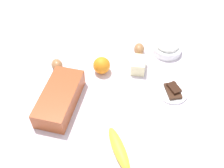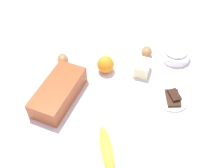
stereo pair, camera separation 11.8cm
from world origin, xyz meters
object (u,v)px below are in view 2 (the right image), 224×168
object	(u,v)px
egg_beside_bowl	(63,59)
chocolate_plate	(173,99)
banana	(106,149)
egg_near_butter	(147,52)
flour_bowl	(176,53)
orange_fruit	(106,64)
butter_block	(142,68)
loaf_pan	(59,92)

from	to	relation	value
egg_beside_bowl	chocolate_plate	distance (m)	0.54
banana	egg_near_butter	bearing A→B (deg)	-5.36
flour_bowl	orange_fruit	size ratio (longest dim) A/B	1.84
egg_near_butter	egg_beside_bowl	world-z (taller)	same
orange_fruit	egg_near_butter	bearing A→B (deg)	-48.54
egg_near_butter	egg_beside_bowl	size ratio (longest dim) A/B	1.04
banana	egg_near_butter	size ratio (longest dim) A/B	2.80
egg_near_butter	egg_beside_bowl	bearing A→B (deg)	112.17
flour_bowl	butter_block	distance (m)	0.20
loaf_pan	orange_fruit	size ratio (longest dim) A/B	3.72
loaf_pan	orange_fruit	world-z (taller)	same
loaf_pan	orange_fruit	distance (m)	0.26
egg_near_butter	egg_beside_bowl	distance (m)	0.41
banana	butter_block	xyz separation A→B (m)	(0.43, -0.05, 0.01)
banana	egg_beside_bowl	size ratio (longest dim) A/B	2.91
flour_bowl	banana	xyz separation A→B (m)	(-0.58, 0.19, -0.01)
egg_beside_bowl	chocolate_plate	xyz separation A→B (m)	(-0.09, -0.54, -0.02)
banana	butter_block	distance (m)	0.44
loaf_pan	egg_beside_bowl	bearing A→B (deg)	24.80
chocolate_plate	flour_bowl	bearing A→B (deg)	4.14
banana	egg_beside_bowl	xyz separation A→B (m)	(0.40, 0.33, 0.01)
loaf_pan	butter_block	world-z (taller)	loaf_pan
flour_bowl	chocolate_plate	xyz separation A→B (m)	(-0.27, -0.02, -0.02)
flour_bowl	chocolate_plate	bearing A→B (deg)	-175.86
orange_fruit	egg_beside_bowl	xyz separation A→B (m)	(-0.01, 0.21, -0.01)
flour_bowl	butter_block	bearing A→B (deg)	135.78
orange_fruit	chocolate_plate	world-z (taller)	orange_fruit
flour_bowl	loaf_pan	bearing A→B (deg)	130.20
loaf_pan	butter_block	distance (m)	0.40
loaf_pan	banana	distance (m)	0.33
egg_beside_bowl	egg_near_butter	bearing A→B (deg)	-67.83
butter_block	orange_fruit	bearing A→B (deg)	100.41
banana	butter_block	bearing A→B (deg)	-6.81
egg_beside_bowl	chocolate_plate	size ratio (longest dim) A/B	0.50
loaf_pan	banana	bearing A→B (deg)	-118.78
butter_block	egg_beside_bowl	xyz separation A→B (m)	(-0.04, 0.38, -0.00)
loaf_pan	chocolate_plate	size ratio (longest dim) A/B	2.27
loaf_pan	chocolate_plate	distance (m)	0.49
orange_fruit	egg_beside_bowl	bearing A→B (deg)	91.63
egg_beside_bowl	butter_block	bearing A→B (deg)	-84.44
banana	butter_block	world-z (taller)	butter_block
flour_bowl	banana	size ratio (longest dim) A/B	0.76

